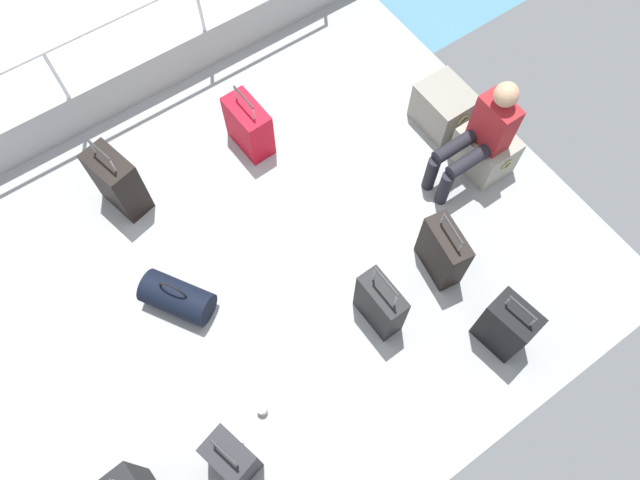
# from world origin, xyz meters

# --- Properties ---
(ground_plane) EXTENTS (4.40, 5.20, 0.06)m
(ground_plane) POSITION_xyz_m (0.00, 0.00, -0.03)
(ground_plane) COLOR #939699
(gunwale_port) EXTENTS (0.06, 5.20, 0.45)m
(gunwale_port) POSITION_xyz_m (-2.17, 0.00, 0.23)
(gunwale_port) COLOR #939699
(gunwale_port) RESTS_ON ground_plane
(railing_port) EXTENTS (0.04, 4.20, 1.02)m
(railing_port) POSITION_xyz_m (-2.17, 0.00, 0.78)
(railing_port) COLOR silver
(railing_port) RESTS_ON ground_plane
(sea_wake) EXTENTS (12.00, 12.00, 0.01)m
(sea_wake) POSITION_xyz_m (-3.60, 0.00, -0.34)
(sea_wake) COLOR teal
(sea_wake) RESTS_ON ground_plane
(cargo_crate_0) EXTENTS (0.53, 0.41, 0.42)m
(cargo_crate_0) POSITION_xyz_m (-0.30, 2.11, 0.21)
(cargo_crate_0) COLOR gray
(cargo_crate_0) RESTS_ON ground_plane
(cargo_crate_1) EXTENTS (0.52, 0.39, 0.41)m
(cargo_crate_1) POSITION_xyz_m (0.28, 2.11, 0.20)
(cargo_crate_1) COLOR gray
(cargo_crate_1) RESTS_ON ground_plane
(passenger_seated) EXTENTS (0.34, 0.66, 1.11)m
(passenger_seated) POSITION_xyz_m (0.28, 1.92, 0.59)
(passenger_seated) COLOR maroon
(passenger_seated) RESTS_ON ground_plane
(suitcase_0) EXTENTS (0.48, 0.34, 0.81)m
(suitcase_0) POSITION_xyz_m (-1.23, -0.73, 0.32)
(suitcase_0) COLOR black
(suitcase_0) RESTS_ON ground_plane
(suitcase_1) EXTENTS (0.46, 0.27, 0.71)m
(suitcase_1) POSITION_xyz_m (0.84, 1.12, 0.29)
(suitcase_1) COLOR black
(suitcase_1) RESTS_ON ground_plane
(suitcase_2) EXTENTS (0.40, 0.30, 0.72)m
(suitcase_2) POSITION_xyz_m (1.60, 1.11, 0.29)
(suitcase_2) COLOR black
(suitcase_2) RESTS_ON ground_plane
(suitcase_3) EXTENTS (0.39, 0.31, 0.66)m
(suitcase_3) POSITION_xyz_m (1.20, -1.10, 0.26)
(suitcase_3) COLOR black
(suitcase_3) RESTS_ON ground_plane
(suitcase_4) EXTENTS (0.47, 0.26, 0.67)m
(suitcase_4) POSITION_xyz_m (-1.12, 0.50, 0.26)
(suitcase_4) COLOR #B70C1E
(suitcase_4) RESTS_ON ground_plane
(suitcase_5) EXTENTS (0.41, 0.20, 0.78)m
(suitcase_5) POSITION_xyz_m (0.91, 0.43, 0.28)
(suitcase_5) COLOR black
(suitcase_5) RESTS_ON ground_plane
(duffel_bag) EXTENTS (0.63, 0.54, 0.41)m
(duffel_bag) POSITION_xyz_m (-0.11, -0.83, 0.14)
(duffel_bag) COLOR black
(duffel_bag) RESTS_ON ground_plane
(paper_cup) EXTENTS (0.08, 0.08, 0.10)m
(paper_cup) POSITION_xyz_m (1.00, -0.74, 0.05)
(paper_cup) COLOR white
(paper_cup) RESTS_ON ground_plane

